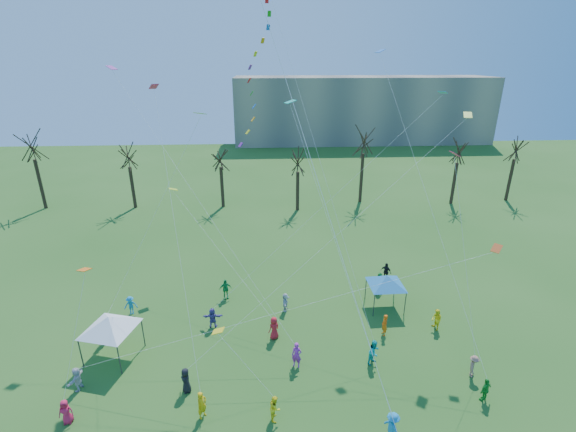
{
  "coord_description": "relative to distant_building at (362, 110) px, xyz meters",
  "views": [
    {
      "loc": [
        -1.36,
        -15.37,
        19.08
      ],
      "look_at": [
        -0.17,
        5.0,
        11.0
      ],
      "focal_mm": 25.0,
      "sensor_mm": 36.0,
      "label": 1
    }
  ],
  "objects": [
    {
      "name": "big_box_kite",
      "position": [
        -23.49,
        -75.83,
        10.63
      ],
      "size": [
        4.2,
        6.21,
        23.53
      ],
      "color": "red",
      "rests_on": "ground"
    },
    {
      "name": "canopy_tent_blue",
      "position": [
        -13.84,
        -69.91,
        -5.05
      ],
      "size": [
        3.86,
        3.86,
        2.9
      ],
      "color": "#3F3F44",
      "rests_on": "ground"
    },
    {
      "name": "distant_building",
      "position": [
        0.0,
        0.0,
        0.0
      ],
      "size": [
        60.0,
        14.0,
        15.0
      ],
      "primitive_type": "cube",
      "color": "gray",
      "rests_on": "ground"
    },
    {
      "name": "canopy_tent_white",
      "position": [
        -33.89,
        -74.71,
        -4.76
      ],
      "size": [
        4.16,
        4.16,
        3.24
      ],
      "color": "#3F3F44",
      "rests_on": "ground"
    },
    {
      "name": "small_kites_aloft",
      "position": [
        -22.01,
        -70.55,
        5.85
      ],
      "size": [
        27.13,
        17.07,
        34.33
      ],
      "color": "orange",
      "rests_on": "ground"
    },
    {
      "name": "bare_tree_row",
      "position": [
        -20.74,
        -45.01,
        -0.61
      ],
      "size": [
        69.97,
        8.13,
        10.81
      ],
      "color": "black",
      "rests_on": "ground"
    },
    {
      "name": "festival_crowd",
      "position": [
        -22.15,
        -74.61,
        -6.66
      ],
      "size": [
        25.61,
        17.51,
        1.82
      ],
      "color": "#E61C46",
      "rests_on": "ground"
    }
  ]
}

